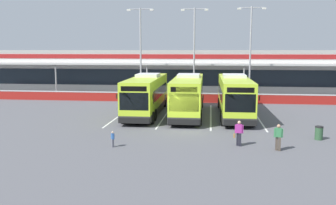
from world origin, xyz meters
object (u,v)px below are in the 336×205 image
pedestrian_with_handbag (239,133)px  lamp_post_east (250,48)px  pedestrian_in_dark_coat (278,136)px  coach_bus_leftmost (147,95)px  litter_bin (319,133)px  pedestrian_child (113,139)px  lamp_post_centre (194,48)px  coach_bus_centre (234,97)px  coach_bus_left_centre (188,96)px  lamp_post_west (141,48)px

pedestrian_with_handbag → lamp_post_east: (2.73, 20.96, 5.43)m
pedestrian_in_dark_coat → lamp_post_east: (0.44, 21.81, 5.42)m
coach_bus_leftmost → pedestrian_with_handbag: (7.81, -10.75, -0.93)m
pedestrian_with_handbag → litter_bin: (5.54, 2.26, -0.39)m
pedestrian_child → lamp_post_centre: lamp_post_centre is taller
coach_bus_leftmost → litter_bin: size_ratio=13.09×
pedestrian_with_handbag → lamp_post_east: bearing=82.6°
coach_bus_centre → litter_bin: bearing=-58.8°
coach_bus_leftmost → coach_bus_left_centre: 3.92m
coach_bus_centre → pedestrian_child: size_ratio=12.12×
coach_bus_left_centre → litter_bin: (9.43, -8.40, -1.32)m
coach_bus_left_centre → pedestrian_child: (-3.97, -11.88, -1.24)m
coach_bus_left_centre → lamp_post_west: (-6.42, 10.37, 4.50)m
litter_bin → lamp_post_west: bearing=130.2°
pedestrian_with_handbag → pedestrian_child: (-7.86, -1.22, -0.32)m
lamp_post_west → lamp_post_east: size_ratio=1.00×
coach_bus_left_centre → lamp_post_west: size_ratio=1.11×
pedestrian_in_dark_coat → litter_bin: 4.51m
pedestrian_in_dark_coat → lamp_post_west: lamp_post_west is taller
coach_bus_left_centre → pedestrian_in_dark_coat: coach_bus_left_centre is taller
pedestrian_child → coach_bus_centre: bearing=55.6°
lamp_post_west → lamp_post_east: bearing=-0.3°
lamp_post_west → lamp_post_east: same height
coach_bus_left_centre → litter_bin: coach_bus_left_centre is taller
lamp_post_west → lamp_post_east: (13.04, -0.06, 0.00)m
coach_bus_leftmost → coach_bus_centre: same height
lamp_post_east → litter_bin: (2.81, -18.71, -5.82)m
coach_bus_left_centre → pedestrian_with_handbag: 11.38m
pedestrian_child → lamp_post_east: size_ratio=0.09×
coach_bus_leftmost → lamp_post_east: bearing=44.1°
coach_bus_left_centre → pedestrian_in_dark_coat: bearing=-61.7°
lamp_post_west → coach_bus_centre: bearing=-43.8°
litter_bin → pedestrian_child: bearing=-165.4°
coach_bus_centre → pedestrian_child: coach_bus_centre is taller
coach_bus_leftmost → lamp_post_centre: size_ratio=1.11×
pedestrian_in_dark_coat → litter_bin: size_ratio=1.74×
coach_bus_leftmost → pedestrian_in_dark_coat: 15.40m
coach_bus_leftmost → coach_bus_centre: (8.18, 0.04, 0.00)m
coach_bus_centre → pedestrian_with_handbag: bearing=-92.0°
pedestrian_child → pedestrian_in_dark_coat: bearing=2.2°
coach_bus_left_centre → pedestrian_with_handbag: coach_bus_left_centre is taller
coach_bus_centre → litter_bin: size_ratio=13.09×
pedestrian_with_handbag → lamp_post_centre: lamp_post_centre is taller
lamp_post_east → pedestrian_with_handbag: bearing=-97.4°
coach_bus_leftmost → pedestrian_in_dark_coat: bearing=-48.9°
lamp_post_west → pedestrian_with_handbag: bearing=-63.9°
lamp_post_east → litter_bin: lamp_post_east is taller
pedestrian_in_dark_coat → lamp_post_centre: bearing=105.3°
coach_bus_leftmost → lamp_post_east: (10.54, 10.22, 4.50)m
pedestrian_with_handbag → pedestrian_child: bearing=-171.1°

